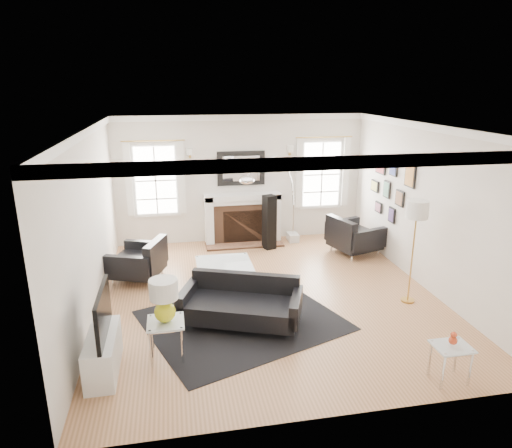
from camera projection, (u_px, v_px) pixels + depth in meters
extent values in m
plane|color=#9C6841|center=(269.00, 295.00, 7.70)|extent=(6.00, 6.00, 0.00)
cube|color=beige|center=(241.00, 179.00, 10.11)|extent=(5.50, 0.04, 2.80)
cube|color=beige|center=(334.00, 299.00, 4.47)|extent=(5.50, 0.04, 2.80)
cube|color=beige|center=(90.00, 225.00, 6.81)|extent=(0.04, 6.00, 2.80)
cube|color=beige|center=(427.00, 208.00, 7.77)|extent=(0.04, 6.00, 2.80)
cube|color=white|center=(270.00, 127.00, 6.88)|extent=(5.50, 6.00, 0.02)
cube|color=white|center=(270.00, 131.00, 6.90)|extent=(5.50, 6.00, 0.12)
cube|color=white|center=(209.00, 220.00, 10.04)|extent=(0.18, 0.38, 1.10)
cube|color=white|center=(275.00, 217.00, 10.30)|extent=(0.18, 0.38, 1.10)
cube|color=white|center=(242.00, 197.00, 10.02)|extent=(1.70, 0.38, 0.12)
cube|color=white|center=(242.00, 201.00, 10.05)|extent=(1.50, 0.34, 0.10)
cube|color=brown|center=(243.00, 222.00, 10.22)|extent=(1.30, 0.30, 0.90)
cube|color=black|center=(243.00, 227.00, 10.15)|extent=(0.90, 0.10, 0.76)
cube|color=brown|center=(245.00, 244.00, 10.09)|extent=(1.70, 0.50, 0.04)
cube|color=black|center=(241.00, 168.00, 10.00)|extent=(1.05, 0.06, 0.75)
cube|color=white|center=(241.00, 169.00, 9.97)|extent=(0.82, 0.02, 0.55)
cube|color=white|center=(156.00, 180.00, 9.74)|extent=(1.00, 0.05, 1.60)
cube|color=white|center=(156.00, 181.00, 9.71)|extent=(0.84, 0.02, 1.44)
cube|color=white|center=(129.00, 180.00, 9.54)|extent=(0.14, 0.05, 1.55)
cube|color=white|center=(182.00, 178.00, 9.73)|extent=(0.14, 0.05, 1.55)
cube|color=white|center=(321.00, 174.00, 10.39)|extent=(1.00, 0.05, 1.60)
cube|color=white|center=(322.00, 175.00, 10.36)|extent=(0.84, 0.02, 1.44)
cube|color=white|center=(299.00, 174.00, 10.19)|extent=(0.14, 0.05, 1.55)
cube|color=white|center=(346.00, 172.00, 10.38)|extent=(0.14, 0.05, 1.55)
cube|color=black|center=(410.00, 175.00, 8.20)|extent=(0.03, 0.34, 0.44)
cube|color=#BC7832|center=(409.00, 175.00, 8.20)|extent=(0.01, 0.29, 0.39)
cube|color=black|center=(394.00, 166.00, 8.79)|extent=(0.03, 0.28, 0.38)
cube|color=navy|center=(393.00, 166.00, 8.79)|extent=(0.01, 0.23, 0.33)
cube|color=black|center=(381.00, 167.00, 9.34)|extent=(0.03, 0.40, 0.30)
cube|color=#B1363E|center=(380.00, 167.00, 9.34)|extent=(0.01, 0.35, 0.25)
cube|color=black|center=(400.00, 198.00, 8.63)|extent=(0.03, 0.30, 0.30)
cube|color=brown|center=(399.00, 198.00, 8.62)|extent=(0.01, 0.25, 0.25)
cube|color=black|center=(387.00, 189.00, 9.13)|extent=(0.03, 0.26, 0.34)
cube|color=#50856D|center=(386.00, 189.00, 9.13)|extent=(0.01, 0.21, 0.29)
cube|color=black|center=(375.00, 186.00, 9.66)|extent=(0.03, 0.32, 0.24)
cube|color=#CCC257|center=(374.00, 186.00, 9.66)|extent=(0.01, 0.27, 0.19)
cube|color=black|center=(392.00, 215.00, 8.98)|extent=(0.03, 0.24, 0.30)
cube|color=#4D376E|center=(391.00, 215.00, 8.98)|extent=(0.01, 0.19, 0.25)
cube|color=black|center=(378.00, 207.00, 9.54)|extent=(0.03, 0.28, 0.22)
cube|color=#94566B|center=(378.00, 207.00, 9.54)|extent=(0.01, 0.23, 0.17)
cube|color=white|center=(103.00, 353.00, 5.60)|extent=(0.35, 1.00, 0.50)
cube|color=black|center=(103.00, 313.00, 5.45)|extent=(0.05, 1.00, 0.58)
cube|color=black|center=(242.00, 320.00, 6.88)|extent=(3.32, 3.06, 0.01)
cube|color=black|center=(241.00, 309.00, 6.69)|extent=(1.82, 1.32, 0.28)
cube|color=black|center=(246.00, 287.00, 6.96)|extent=(1.59, 0.71, 0.46)
cube|color=black|center=(188.00, 298.00, 6.79)|extent=(0.40, 0.78, 0.35)
cube|color=black|center=(296.00, 307.00, 6.52)|extent=(0.40, 0.78, 0.35)
cube|color=black|center=(138.00, 265.00, 8.26)|extent=(1.05, 1.05, 0.31)
cube|color=black|center=(156.00, 254.00, 8.13)|extent=(0.42, 0.82, 0.51)
cube|color=black|center=(146.00, 251.00, 8.60)|extent=(0.81, 0.40, 0.39)
cube|color=black|center=(127.00, 267.00, 7.84)|extent=(0.81, 0.40, 0.39)
cube|color=black|center=(355.00, 239.00, 9.56)|extent=(1.08, 1.08, 0.32)
cube|color=black|center=(341.00, 231.00, 9.31)|extent=(0.40, 0.86, 0.54)
cube|color=black|center=(369.00, 240.00, 9.16)|extent=(0.86, 0.38, 0.41)
cube|color=black|center=(342.00, 228.00, 9.88)|extent=(0.86, 0.38, 0.41)
cube|color=silver|center=(224.00, 264.00, 7.94)|extent=(0.95, 0.95, 0.02)
cylinder|color=silver|center=(201.00, 287.00, 7.52)|extent=(0.04, 0.04, 0.42)
cylinder|color=silver|center=(253.00, 283.00, 7.67)|extent=(0.04, 0.04, 0.42)
cylinder|color=silver|center=(198.00, 267.00, 8.34)|extent=(0.04, 0.04, 0.42)
cylinder|color=silver|center=(245.00, 264.00, 8.49)|extent=(0.04, 0.04, 0.42)
cube|color=silver|center=(166.00, 322.00, 5.83)|extent=(0.47, 0.47, 0.02)
cylinder|color=silver|center=(151.00, 349.00, 5.68)|extent=(0.04, 0.04, 0.51)
cylinder|color=silver|center=(182.00, 346.00, 5.75)|extent=(0.04, 0.04, 0.51)
cylinder|color=silver|center=(152.00, 333.00, 6.05)|extent=(0.04, 0.04, 0.51)
cylinder|color=silver|center=(181.00, 330.00, 6.12)|extent=(0.04, 0.04, 0.51)
cube|color=silver|center=(452.00, 346.00, 5.36)|extent=(0.43, 0.36, 0.02)
cylinder|color=silver|center=(443.00, 372.00, 5.27)|extent=(0.04, 0.04, 0.47)
cylinder|color=silver|center=(470.00, 368.00, 5.33)|extent=(0.04, 0.04, 0.47)
cylinder|color=silver|center=(430.00, 358.00, 5.53)|extent=(0.04, 0.04, 0.47)
cylinder|color=silver|center=(456.00, 355.00, 5.59)|extent=(0.04, 0.04, 0.47)
sphere|color=yellow|center=(165.00, 312.00, 5.78)|extent=(0.27, 0.27, 0.27)
cylinder|color=yellow|center=(164.00, 302.00, 5.74)|extent=(0.04, 0.04, 0.11)
cylinder|color=white|center=(163.00, 289.00, 5.69)|extent=(0.36, 0.36, 0.25)
sphere|color=#B83617|center=(453.00, 340.00, 5.34)|extent=(0.10, 0.10, 0.10)
sphere|color=#B83617|center=(454.00, 335.00, 5.32)|extent=(0.07, 0.07, 0.07)
cube|color=white|center=(293.00, 237.00, 10.36)|extent=(0.22, 0.35, 0.18)
ellipsoid|color=silver|center=(247.00, 180.00, 8.69)|extent=(0.30, 0.30, 0.18)
cylinder|color=#B88E3F|center=(407.00, 300.00, 7.49)|extent=(0.22, 0.22, 0.03)
cylinder|color=#B88E3F|center=(412.00, 258.00, 7.27)|extent=(0.03, 0.03, 1.51)
cylinder|color=white|center=(417.00, 209.00, 7.04)|extent=(0.35, 0.35, 0.28)
cube|color=black|center=(269.00, 222.00, 9.75)|extent=(0.30, 0.30, 1.18)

